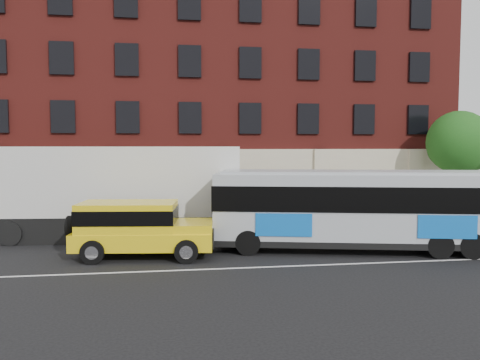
{
  "coord_description": "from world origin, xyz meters",
  "views": [
    {
      "loc": [
        -3.11,
        -16.39,
        4.34
      ],
      "look_at": [
        0.18,
        5.5,
        2.79
      ],
      "focal_mm": 36.55,
      "sensor_mm": 36.0,
      "label": 1
    }
  ],
  "objects": [
    {
      "name": "lane_line",
      "position": [
        0.0,
        0.5,
        0.01
      ],
      "size": [
        60.0,
        0.12,
        0.01
      ],
      "primitive_type": "cube",
      "color": "silver",
      "rests_on": "ground"
    },
    {
      "name": "building",
      "position": [
        -0.01,
        16.92,
        7.58
      ],
      "size": [
        30.0,
        12.1,
        15.0
      ],
      "color": "maroon",
      "rests_on": "sidewalk"
    },
    {
      "name": "yellow_suv",
      "position": [
        -4.26,
        2.82,
        1.24
      ],
      "size": [
        5.78,
        2.98,
        2.16
      ],
      "color": "yellow",
      "rests_on": "ground"
    },
    {
      "name": "sign_pole",
      "position": [
        -8.5,
        6.15,
        1.45
      ],
      "size": [
        0.3,
        0.2,
        2.5
      ],
      "color": "gray",
      "rests_on": "ground"
    },
    {
      "name": "shipping_container",
      "position": [
        -6.24,
        6.8,
        2.13
      ],
      "size": [
        13.1,
        3.79,
        4.31
      ],
      "color": "black",
      "rests_on": "ground"
    },
    {
      "name": "ground",
      "position": [
        0.0,
        0.0,
        0.0
      ],
      "size": [
        120.0,
        120.0,
        0.0
      ],
      "primitive_type": "plane",
      "color": "black",
      "rests_on": "ground"
    },
    {
      "name": "kerb",
      "position": [
        0.0,
        6.0,
        0.07
      ],
      "size": [
        60.0,
        0.25,
        0.15
      ],
      "primitive_type": "cube",
      "color": "#9A988C",
      "rests_on": "ground"
    },
    {
      "name": "sidewalk",
      "position": [
        0.0,
        9.0,
        0.07
      ],
      "size": [
        60.0,
        6.0,
        0.15
      ],
      "primitive_type": "cube",
      "color": "#9A988C",
      "rests_on": "ground"
    },
    {
      "name": "street_tree",
      "position": [
        13.54,
        9.48,
        4.41
      ],
      "size": [
        3.6,
        3.6,
        6.2
      ],
      "color": "#34261A",
      "rests_on": "sidewalk"
    },
    {
      "name": "city_bus",
      "position": [
        4.82,
        2.57,
        1.83
      ],
      "size": [
        12.39,
        5.25,
        3.32
      ],
      "color": "#A9AFB4",
      "rests_on": "ground"
    }
  ]
}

